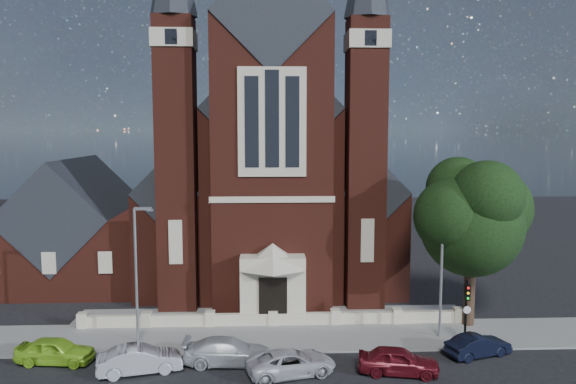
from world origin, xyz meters
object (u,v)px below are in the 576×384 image
at_px(street_lamp_left, 137,267).
at_px(car_white_suv, 291,363).
at_px(street_lamp_right, 443,264).
at_px(parish_hall, 77,234).
at_px(traffic_signal, 466,304).
at_px(car_silver_a, 140,360).
at_px(car_navy, 478,346).
at_px(church, 270,177).
at_px(street_tree, 475,219).
at_px(car_lime_van, 55,351).
at_px(car_silver_b, 228,351).
at_px(car_dark_red, 398,361).

height_order(street_lamp_left, car_white_suv, street_lamp_left).
bearing_deg(street_lamp_right, parish_hall, 151.78).
distance_m(parish_hall, traffic_signal, 31.20).
height_order(street_lamp_right, car_silver_a, street_lamp_right).
height_order(street_lamp_right, car_navy, street_lamp_right).
xyz_separation_m(church, parish_hall, (-16.00, -4.94, -4.17)).
distance_m(church, car_navy, 25.62).
height_order(street_tree, car_lime_van, street_tree).
bearing_deg(car_silver_b, car_silver_a, 103.06).
relative_size(parish_hall, street_tree, 1.14).
bearing_deg(parish_hall, traffic_signal, -29.98).
bearing_deg(street_lamp_left, car_silver_a, -77.54).
relative_size(street_tree, car_lime_van, 2.60).
height_order(church, car_lime_van, church).
relative_size(church, car_silver_b, 7.26).
distance_m(street_tree, street_lamp_right, 3.84).
xyz_separation_m(parish_hall, street_tree, (28.60, -12.29, 2.95)).
xyz_separation_m(church, car_silver_a, (-7.00, -23.08, -7.48)).
bearing_deg(car_silver_b, car_lime_van, 88.52).
height_order(church, car_navy, church).
bearing_deg(car_lime_van, car_white_suv, -92.88).
bearing_deg(car_silver_b, street_lamp_left, 60.94).
bearing_deg(car_white_suv, parish_hall, 27.05).
distance_m(street_tree, street_lamp_left, 20.71).
bearing_deg(traffic_signal, car_silver_b, -173.02).
xyz_separation_m(street_lamp_left, car_dark_red, (14.23, -4.83, -3.89)).
distance_m(church, street_tree, 21.38).
bearing_deg(street_tree, church, 126.17).
bearing_deg(traffic_signal, street_lamp_left, 175.24).
height_order(church, car_white_suv, church).
distance_m(traffic_signal, car_white_suv, 10.83).
xyz_separation_m(car_dark_red, car_navy, (4.97, 2.06, -0.09)).
xyz_separation_m(car_silver_a, car_white_suv, (7.80, -0.55, -0.06)).
height_order(street_tree, street_lamp_left, street_tree).
relative_size(street_tree, street_lamp_right, 1.32).
height_order(traffic_signal, car_dark_red, traffic_signal).
bearing_deg(parish_hall, street_tree, -23.26).
relative_size(traffic_signal, car_silver_b, 0.83).
bearing_deg(car_dark_red, car_white_suv, 99.01).
bearing_deg(parish_hall, car_lime_van, -75.86).
bearing_deg(street_lamp_right, car_silver_b, -165.61).
xyz_separation_m(church, car_silver_b, (-2.48, -22.17, -7.49)).
distance_m(parish_hall, car_dark_red, 29.39).
xyz_separation_m(parish_hall, street_lamp_right, (26.09, -14.00, 0.59)).
relative_size(street_lamp_right, car_silver_b, 1.68).
distance_m(street_tree, car_silver_a, 21.38).
bearing_deg(car_silver_a, traffic_signal, -96.27).
bearing_deg(street_lamp_right, car_navy, -66.67).
relative_size(parish_hall, car_dark_red, 2.95).
relative_size(parish_hall, car_white_suv, 2.64).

